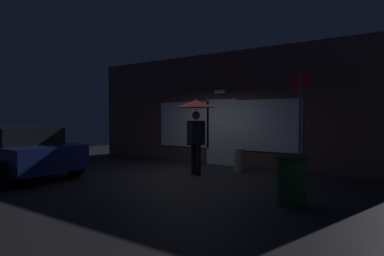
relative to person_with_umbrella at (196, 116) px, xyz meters
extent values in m
plane|color=#26262B|center=(-0.27, -0.20, -1.64)|extent=(18.00, 18.00, 0.00)
cube|color=brown|center=(-0.27, 2.15, 0.24)|extent=(10.99, 0.30, 3.76)
cube|color=white|center=(-0.27, 1.98, -0.54)|extent=(1.10, 0.04, 2.20)
cube|color=white|center=(-1.78, 1.98, -0.29)|extent=(2.08, 0.04, 1.60)
cube|color=white|center=(1.32, 1.98, -0.29)|extent=(2.08, 0.04, 1.60)
cube|color=white|center=(-0.27, 1.90, 0.81)|extent=(0.36, 0.16, 0.12)
cylinder|color=black|center=(0.09, -0.03, -1.22)|extent=(0.15, 0.15, 0.83)
cylinder|color=black|center=(-0.09, 0.03, -1.22)|extent=(0.15, 0.15, 0.83)
cube|color=black|center=(0.00, 0.00, -0.47)|extent=(0.38, 0.51, 0.67)
cube|color=silver|center=(-0.12, -0.04, -0.47)|extent=(0.07, 0.14, 0.54)
cube|color=#B28C19|center=(-0.12, -0.04, -0.49)|extent=(0.04, 0.06, 0.43)
sphere|color=#AA737C|center=(0.00, 0.00, 0.02)|extent=(0.23, 0.23, 0.23)
cylinder|color=slate|center=(0.00, 0.00, 0.01)|extent=(0.02, 0.02, 0.88)
cone|color=#4C0C0C|center=(0.00, 0.00, 0.34)|extent=(1.06, 1.06, 0.21)
cube|color=navy|center=(-4.01, -2.86, -1.05)|extent=(3.87, 1.87, 0.63)
cube|color=black|center=(-4.01, -2.86, -0.52)|extent=(2.17, 1.64, 0.44)
cylinder|color=black|center=(-2.71, -1.93, -1.32)|extent=(0.64, 0.22, 0.64)
cylinder|color=black|center=(-2.70, -3.77, -1.32)|extent=(0.64, 0.22, 0.64)
cylinder|color=black|center=(-5.33, -1.95, -1.32)|extent=(0.64, 0.22, 0.64)
cylinder|color=#595B60|center=(2.69, 0.42, -0.28)|extent=(0.07, 0.07, 2.71)
cube|color=red|center=(2.69, 0.40, 0.82)|extent=(0.40, 0.02, 0.30)
cylinder|color=#B2A899|center=(0.79, 1.08, -1.29)|extent=(0.30, 0.30, 0.69)
cylinder|color=#1E4C23|center=(3.02, -1.46, -1.22)|extent=(0.54, 0.54, 0.83)
cylinder|color=black|center=(3.02, -1.46, -0.78)|extent=(0.56, 0.56, 0.06)
camera|label=1|loc=(4.61, -7.18, -0.03)|focal=28.98mm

